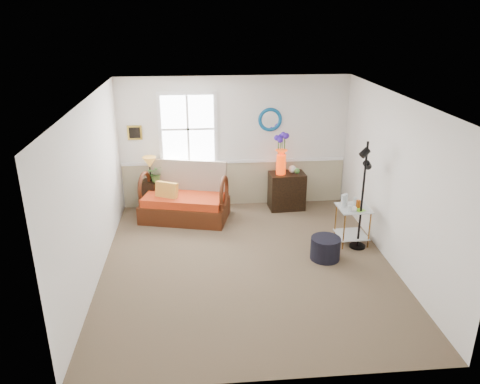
{
  "coord_description": "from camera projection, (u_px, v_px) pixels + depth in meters",
  "views": [
    {
      "loc": [
        -0.7,
        -6.43,
        3.75
      ],
      "look_at": [
        -0.1,
        0.21,
        1.14
      ],
      "focal_mm": 35.0,
      "sensor_mm": 36.0,
      "label": 1
    }
  ],
  "objects": [
    {
      "name": "cabinet",
      "position": [
        287.0,
        191.0,
        9.34
      ],
      "size": [
        0.71,
        0.48,
        0.74
      ],
      "primitive_type": null,
      "rotation": [
        0.0,
        0.0,
        0.05
      ],
      "color": "black",
      "rests_on": "floor"
    },
    {
      "name": "ottoman",
      "position": [
        325.0,
        248.0,
        7.49
      ],
      "size": [
        0.56,
        0.56,
        0.37
      ],
      "primitive_type": "cylinder",
      "rotation": [
        0.0,
        0.0,
        -0.2
      ],
      "color": "black",
      "rests_on": "floor"
    },
    {
      "name": "flower_vase",
      "position": [
        281.0,
        154.0,
        9.04
      ],
      "size": [
        0.25,
        0.25,
        0.81
      ],
      "primitive_type": null,
      "rotation": [
        0.0,
        0.0,
        -0.04
      ],
      "color": "#F53405",
      "rests_on": "cabinet"
    },
    {
      "name": "lamp_stand",
      "position": [
        151.0,
        195.0,
        9.27
      ],
      "size": [
        0.47,
        0.47,
        0.63
      ],
      "primitive_type": null,
      "rotation": [
        0.0,
        0.0,
        -0.43
      ],
      "color": "black",
      "rests_on": "floor"
    },
    {
      "name": "loveseat",
      "position": [
        184.0,
        193.0,
        8.82
      ],
      "size": [
        1.77,
        1.27,
        1.05
      ],
      "primitive_type": null,
      "rotation": [
        0.0,
        0.0,
        -0.25
      ],
      "color": "#4E1C0B",
      "rests_on": "floor"
    },
    {
      "name": "window",
      "position": [
        188.0,
        129.0,
        9.02
      ],
      "size": [
        1.14,
        0.06,
        1.44
      ],
      "primitive_type": null,
      "color": "white",
      "rests_on": "walls"
    },
    {
      "name": "floor_lamp",
      "position": [
        362.0,
        196.0,
        7.59
      ],
      "size": [
        0.35,
        0.35,
        1.84
      ],
      "primitive_type": null,
      "rotation": [
        0.0,
        0.0,
        0.38
      ],
      "color": "black",
      "rests_on": "floor"
    },
    {
      "name": "wainscot",
      "position": [
        235.0,
        183.0,
        9.53
      ],
      "size": [
        4.46,
        0.02,
        0.9
      ],
      "primitive_type": "cube",
      "color": "tan",
      "rests_on": "walls"
    },
    {
      "name": "side_table",
      "position": [
        352.0,
        225.0,
        7.96
      ],
      "size": [
        0.54,
        0.54,
        0.66
      ],
      "primitive_type": null,
      "rotation": [
        0.0,
        0.0,
        0.04
      ],
      "color": "#B1752A",
      "rests_on": "floor"
    },
    {
      "name": "table_lamp",
      "position": [
        150.0,
        169.0,
        9.07
      ],
      "size": [
        0.37,
        0.37,
        0.48
      ],
      "primitive_type": null,
      "rotation": [
        0.0,
        0.0,
        -0.58
      ],
      "color": "#C4832F",
      "rests_on": "lamp_stand"
    },
    {
      "name": "chair_rail",
      "position": [
        235.0,
        161.0,
        9.34
      ],
      "size": [
        4.46,
        0.04,
        0.06
      ],
      "primitive_type": "cube",
      "color": "white",
      "rests_on": "walls"
    },
    {
      "name": "walls",
      "position": [
        248.0,
        187.0,
        6.92
      ],
      "size": [
        4.51,
        5.01,
        2.6
      ],
      "color": "white",
      "rests_on": "floor"
    },
    {
      "name": "tabletop_items",
      "position": [
        352.0,
        202.0,
        7.77
      ],
      "size": [
        0.51,
        0.51,
        0.23
      ],
      "primitive_type": null,
      "rotation": [
        0.0,
        0.0,
        0.45
      ],
      "color": "silver",
      "rests_on": "side_table"
    },
    {
      "name": "picture",
      "position": [
        135.0,
        133.0,
        8.96
      ],
      "size": [
        0.28,
        0.03,
        0.28
      ],
      "primitive_type": "cube",
      "color": "gold",
      "rests_on": "walls"
    },
    {
      "name": "mirror",
      "position": [
        270.0,
        120.0,
        9.11
      ],
      "size": [
        0.47,
        0.07,
        0.47
      ],
      "primitive_type": "torus",
      "rotation": [
        1.57,
        0.0,
        0.0
      ],
      "color": "#176DAA",
      "rests_on": "walls"
    },
    {
      "name": "floor",
      "position": [
        247.0,
        264.0,
        7.39
      ],
      "size": [
        4.5,
        5.0,
        0.01
      ],
      "primitive_type": "cube",
      "color": "brown",
      "rests_on": "ground"
    },
    {
      "name": "potted_plant",
      "position": [
        156.0,
        175.0,
        9.06
      ],
      "size": [
        0.33,
        0.36,
        0.26
      ],
      "primitive_type": "imported",
      "rotation": [
        0.0,
        0.0,
        -0.1
      ],
      "color": "#447632",
      "rests_on": "lamp_stand"
    },
    {
      "name": "ceiling",
      "position": [
        248.0,
        99.0,
        6.44
      ],
      "size": [
        4.5,
        5.0,
        0.01
      ],
      "primitive_type": "cube",
      "color": "white",
      "rests_on": "walls"
    },
    {
      "name": "throw_pillow",
      "position": [
        167.0,
        193.0,
        8.71
      ],
      "size": [
        0.43,
        0.29,
        0.43
      ],
      "primitive_type": null,
      "rotation": [
        0.0,
        0.0,
        -0.46
      ],
      "color": "orange",
      "rests_on": "loveseat"
    }
  ]
}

